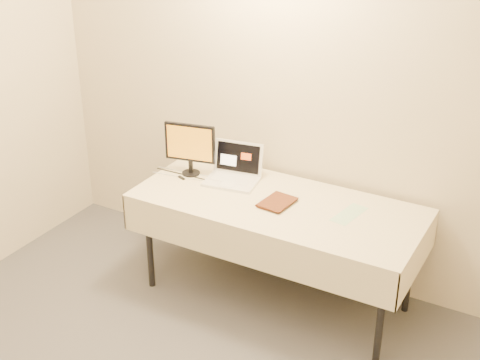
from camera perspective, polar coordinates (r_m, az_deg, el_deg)
The scene contains 9 objects.
back_wall at distance 4.42m, azimuth 6.06°, elevation 7.58°, with size 4.00×0.10×2.70m, color beige.
table at distance 4.30m, azimuth 3.20°, elevation -2.63°, with size 1.86×0.81×0.74m.
laptop at distance 4.54m, azimuth -0.50°, elevation 0.71°, with size 0.39×0.34×0.24m.
monitor at distance 4.57m, azimuth -4.29°, elevation 2.98°, with size 0.36×0.15×0.37m.
book at distance 4.24m, azimuth 2.21°, elevation -0.31°, with size 0.18×0.02×0.24m, color brown.
alarm_clock at distance 4.66m, azimuth 0.78°, elevation 0.92°, with size 0.11×0.07×0.04m.
clicker at distance 4.26m, azimuth 1.96°, elevation -1.82°, with size 0.04×0.08×0.02m, color silver.
paper_form at distance 4.18m, azimuth 9.30°, elevation -2.89°, with size 0.11×0.29×0.00m, color #AFDCB0.
usb_dongle at distance 4.59m, azimuth -5.02°, elevation 0.19°, with size 0.06×0.02×0.01m, color black.
Camera 1 is at (1.63, -1.36, 2.73)m, focal length 50.00 mm.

